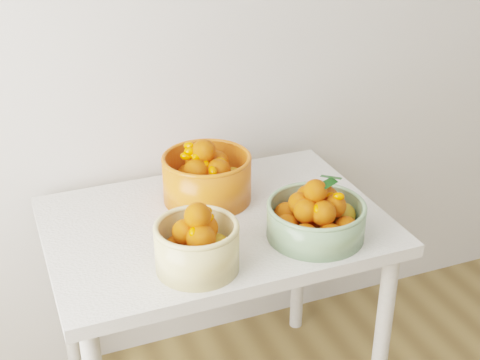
# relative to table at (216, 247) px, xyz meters

# --- Properties ---
(table) EXTENTS (1.00, 0.70, 0.75)m
(table) POSITION_rel_table_xyz_m (0.00, 0.00, 0.00)
(table) COLOR silver
(table) RESTS_ON ground
(bowl_cream) EXTENTS (0.26, 0.26, 0.19)m
(bowl_cream) POSITION_rel_table_xyz_m (-0.13, -0.22, 0.17)
(bowl_cream) COLOR #DCC47E
(bowl_cream) RESTS_ON table
(bowl_green) EXTENTS (0.36, 0.36, 0.18)m
(bowl_green) POSITION_rel_table_xyz_m (0.24, -0.19, 0.16)
(bowl_green) COLOR gray
(bowl_green) RESTS_ON table
(bowl_orange) EXTENTS (0.30, 0.30, 0.20)m
(bowl_orange) POSITION_rel_table_xyz_m (0.02, 0.13, 0.18)
(bowl_orange) COLOR #E65816
(bowl_orange) RESTS_ON table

